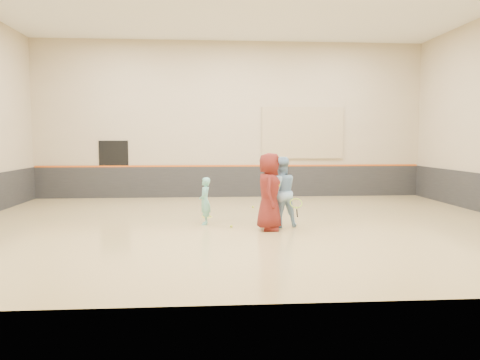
{
  "coord_description": "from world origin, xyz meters",
  "views": [
    {
      "loc": [
        -1.0,
        -12.18,
        2.25
      ],
      "look_at": [
        -0.07,
        0.4,
        1.15
      ],
      "focal_mm": 35.0,
      "sensor_mm": 36.0,
      "label": 1
    }
  ],
  "objects": [
    {
      "name": "girl",
      "position": [
        -1.02,
        0.1,
        0.62
      ],
      "size": [
        0.3,
        0.46,
        1.25
      ],
      "primitive_type": "imported",
      "rotation": [
        0.0,
        0.0,
        -1.58
      ],
      "color": "#73C7B8",
      "rests_on": "floor"
    },
    {
      "name": "doorway",
      "position": [
        -4.5,
        5.98,
        1.1
      ],
      "size": [
        1.1,
        0.05,
        2.2
      ],
      "primitive_type": "cube",
      "color": "black",
      "rests_on": "floor"
    },
    {
      "name": "room",
      "position": [
        0.0,
        0.0,
        0.81
      ],
      "size": [
        15.04,
        12.04,
        6.22
      ],
      "color": "tan",
      "rests_on": "ground"
    },
    {
      "name": "ball_under_racket",
      "position": [
        -0.35,
        -0.41,
        0.03
      ],
      "size": [
        0.07,
        0.07,
        0.07
      ],
      "primitive_type": "sphere",
      "color": "#C6DF34",
      "rests_on": "floor"
    },
    {
      "name": "ball_beside_spare",
      "position": [
        0.55,
        2.98,
        0.03
      ],
      "size": [
        0.07,
        0.07,
        0.07
      ],
      "primitive_type": "sphere",
      "color": "#BED732",
      "rests_on": "floor"
    },
    {
      "name": "ball_in_hand",
      "position": [
        0.78,
        -0.98,
        1.14
      ],
      "size": [
        0.07,
        0.07,
        0.07
      ],
      "primitive_type": "sphere",
      "color": "#BFCD2F",
      "rests_on": "young_man"
    },
    {
      "name": "acoustic_panel",
      "position": [
        2.8,
        5.95,
        2.5
      ],
      "size": [
        3.2,
        0.08,
        2.0
      ],
      "primitive_type": "cube",
      "color": "tan",
      "rests_on": "wall_back"
    },
    {
      "name": "spare_racket",
      "position": [
        -0.96,
        1.24,
        0.07
      ],
      "size": [
        0.69,
        0.69,
        0.13
      ],
      "primitive_type": null,
      "color": "#C4D42E",
      "rests_on": "floor"
    },
    {
      "name": "held_racket",
      "position": [
        1.24,
        -0.81,
        0.67
      ],
      "size": [
        0.54,
        0.54,
        0.51
      ],
      "primitive_type": null,
      "color": "#9AC62B",
      "rests_on": "instructor"
    },
    {
      "name": "wainscot_back",
      "position": [
        0.0,
        5.97,
        0.6
      ],
      "size": [
        14.9,
        0.04,
        1.2
      ],
      "primitive_type": "cube",
      "color": "#232326",
      "rests_on": "floor"
    },
    {
      "name": "instructor",
      "position": [
        0.93,
        -0.36,
        0.9
      ],
      "size": [
        0.98,
        0.83,
        1.8
      ],
      "primitive_type": "imported",
      "rotation": [
        0.0,
        0.0,
        3.32
      ],
      "color": "#8FB9DD",
      "rests_on": "floor"
    },
    {
      "name": "accent_stripe",
      "position": [
        0.0,
        5.96,
        1.22
      ],
      "size": [
        14.9,
        0.03,
        0.06
      ],
      "primitive_type": "cube",
      "color": "#D85914",
      "rests_on": "wall_back"
    },
    {
      "name": "young_man",
      "position": [
        0.57,
        -0.78,
        0.96
      ],
      "size": [
        0.76,
        1.03,
        1.92
      ],
      "primitive_type": "imported",
      "rotation": [
        0.0,
        0.0,
        1.4
      ],
      "color": "maroon",
      "rests_on": "floor"
    }
  ]
}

